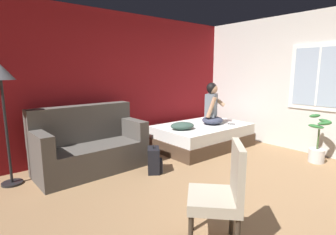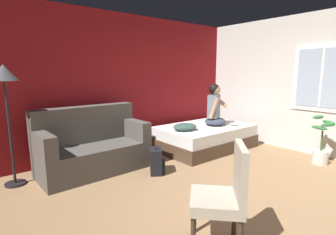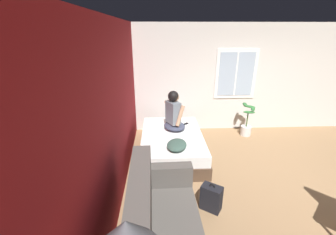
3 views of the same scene
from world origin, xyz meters
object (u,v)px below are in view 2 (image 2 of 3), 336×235
floor_lamp (5,85)px  potted_plant (321,147)px  couch (92,147)px  throw_pillow (185,127)px  side_chair (224,193)px  bed (205,137)px  cell_phone (234,125)px  backpack (157,162)px  person_seated (215,108)px

floor_lamp → potted_plant: (4.33, -2.39, -1.13)m
couch → throw_pillow: (1.75, -0.32, 0.16)m
couch → side_chair: bearing=-86.8°
bed → side_chair: 3.22m
couch → side_chair: size_ratio=1.76×
cell_phone → floor_lamp: bearing=-54.3°
backpack → potted_plant: potted_plant is taller
couch → backpack: (0.74, -0.76, -0.20)m
throw_pillow → floor_lamp: bearing=170.3°
throw_pillow → cell_phone: size_ratio=3.33×
couch → person_seated: bearing=-7.1°
side_chair → cell_phone: (2.74, 1.96, -0.05)m
backpack → potted_plant: size_ratio=0.54×
backpack → potted_plant: 2.89m
bed → side_chair: (-2.22, -2.32, 0.30)m
bed → floor_lamp: floor_lamp is taller
person_seated → cell_phone: (0.29, -0.30, -0.35)m
floor_lamp → potted_plant: floor_lamp is taller
bed → side_chair: size_ratio=2.03×
couch → backpack: size_ratio=3.76×
side_chair → throw_pillow: bearing=54.7°
throw_pillow → floor_lamp: floor_lamp is taller
couch → throw_pillow: bearing=-10.4°
person_seated → cell_phone: size_ratio=6.08×
person_seated → side_chair: bearing=-137.3°
side_chair → floor_lamp: size_ratio=0.58×
person_seated → floor_lamp: size_ratio=0.51×
person_seated → throw_pillow: (-0.85, 0.00, -0.29)m
backpack → side_chair: bearing=-108.0°
couch → floor_lamp: size_ratio=1.01×
side_chair → floor_lamp: bearing=114.3°
floor_lamp → couch: bearing=-8.6°
couch → floor_lamp: 1.52m
couch → bed: bearing=-6.5°
backpack → floor_lamp: 2.40m
cell_phone → bed: bearing=-77.2°
cell_phone → backpack: bearing=-39.4°
person_seated → cell_phone: bearing=-45.9°
bed → person_seated: size_ratio=2.27×
person_seated → potted_plant: (0.63, -1.90, -0.53)m
bed → side_chair: side_chair is taller
throw_pillow → floor_lamp: (-2.85, 0.49, 0.88)m
couch → backpack: bearing=-45.9°
cell_phone → couch: bearing=-55.3°
couch → throw_pillow: size_ratio=3.59×
backpack → throw_pillow: bearing=23.6°
potted_plant → backpack: bearing=149.7°
bed → floor_lamp: 3.69m
couch → person_seated: person_seated is taller
backpack → throw_pillow: size_ratio=0.95×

